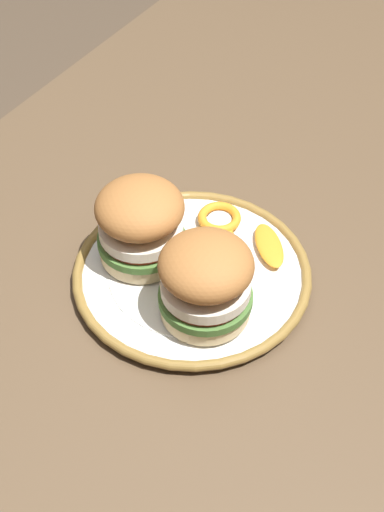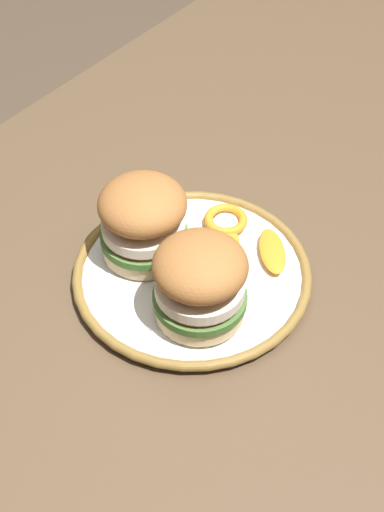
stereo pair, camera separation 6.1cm
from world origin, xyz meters
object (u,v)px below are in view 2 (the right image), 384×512
at_px(sandwich_half_left, 200,281).
at_px(dinner_plate, 192,274).
at_px(dining_table, 258,321).
at_px(sandwich_half_right, 143,219).

bearing_deg(sandwich_half_left, dinner_plate, 45.68).
bearing_deg(dining_table, sandwich_half_right, 120.31).
height_order(dinner_plate, sandwich_half_right, sandwich_half_right).
relative_size(dining_table, dinner_plate, 5.06).
distance_m(dinner_plate, sandwich_half_right, 0.09).
height_order(sandwich_half_left, sandwich_half_right, same).
bearing_deg(sandwich_half_left, sandwich_half_right, 72.27).
bearing_deg(dining_table, sandwich_half_left, 172.93).
relative_size(dining_table, sandwich_half_right, 10.44).
distance_m(dining_table, dinner_plate, 0.13).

